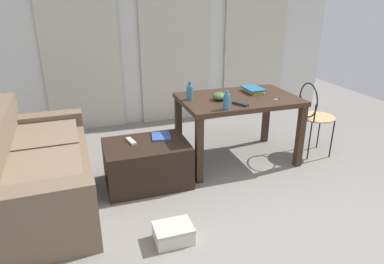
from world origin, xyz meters
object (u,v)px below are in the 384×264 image
object	(u,v)px
tv_remote_primary	(131,141)
coffee_table	(147,163)
tv_remote_on_table	(240,104)
bottle_near	(227,101)
scissors	(278,99)
couch	(36,170)
wire_chair	(313,111)
magazine	(161,136)
shoebox	(173,233)
craft_table	(238,106)
bottle_far	(190,92)
bowl	(220,96)
book_stack	(254,90)

from	to	relation	value
tv_remote_primary	coffee_table	bearing A→B (deg)	-44.80
coffee_table	tv_remote_on_table	world-z (taller)	tv_remote_on_table
bottle_near	scissors	world-z (taller)	bottle_near
couch	wire_chair	distance (m)	2.98
tv_remote_on_table	magazine	distance (m)	0.87
scissors	magazine	size ratio (longest dim) A/B	0.43
magazine	shoebox	bearing A→B (deg)	-89.60
couch	wire_chair	world-z (taller)	wire_chair
coffee_table	craft_table	distance (m)	1.18
couch	wire_chair	size ratio (longest dim) A/B	2.11
coffee_table	bottle_far	distance (m)	0.87
craft_table	bottle_far	world-z (taller)	bottle_far
bowl	tv_remote_on_table	bearing A→B (deg)	-60.88
book_stack	wire_chair	bearing A→B (deg)	-23.83
book_stack	scissors	xyz separation A→B (m)	(0.11, -0.33, -0.03)
craft_table	wire_chair	world-z (taller)	wire_chair
tv_remote_on_table	magazine	world-z (taller)	tv_remote_on_table
couch	bottle_near	bearing A→B (deg)	-3.91
wire_chair	bowl	xyz separation A→B (m)	(-1.12, 0.11, 0.25)
craft_table	shoebox	world-z (taller)	craft_table
couch	book_stack	distance (m)	2.42
book_stack	tv_remote_primary	world-z (taller)	book_stack
coffee_table	craft_table	xyz separation A→B (m)	(1.08, 0.21, 0.43)
book_stack	tv_remote_on_table	world-z (taller)	book_stack
tv_remote_on_table	tv_remote_primary	world-z (taller)	tv_remote_on_table
bottle_far	magazine	xyz separation A→B (m)	(-0.36, -0.17, -0.38)
bottle_far	book_stack	world-z (taller)	bottle_far
bottle_far	magazine	size ratio (longest dim) A/B	0.86
craft_table	wire_chair	bearing A→B (deg)	-9.14
scissors	couch	bearing A→B (deg)	-179.30
book_stack	shoebox	size ratio (longest dim) A/B	0.94
book_stack	bowl	bearing A→B (deg)	-161.53
wire_chair	bowl	world-z (taller)	wire_chair
wire_chair	bottle_near	size ratio (longest dim) A/B	4.72
bottle_near	tv_remote_on_table	xyz separation A→B (m)	(0.19, 0.08, -0.07)
tv_remote_primary	magazine	xyz separation A→B (m)	(0.31, 0.03, -0.00)
craft_table	magazine	world-z (taller)	craft_table
bowl	scissors	bearing A→B (deg)	-15.33
wire_chair	magazine	world-z (taller)	wire_chair
bottle_far	book_stack	bearing A→B (deg)	4.21
wire_chair	bowl	bearing A→B (deg)	174.27
magazine	shoebox	size ratio (longest dim) A/B	0.78
shoebox	magazine	bearing A→B (deg)	80.77
coffee_table	magazine	distance (m)	0.31
craft_table	tv_remote_primary	xyz separation A→B (m)	(-1.21, -0.12, -0.20)
book_stack	tv_remote_primary	size ratio (longest dim) A/B	1.59
bottle_far	scissors	bearing A→B (deg)	-16.78
wire_chair	tv_remote_on_table	world-z (taller)	wire_chair
scissors	tv_remote_primary	bearing A→B (deg)	177.38
couch	bottle_far	world-z (taller)	bottle_far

